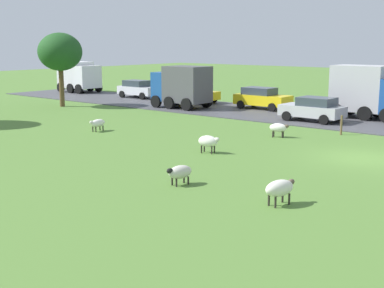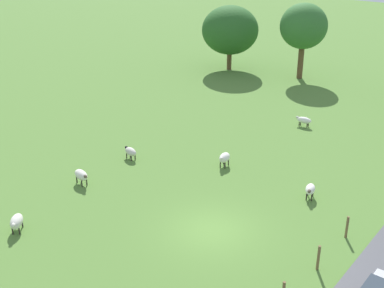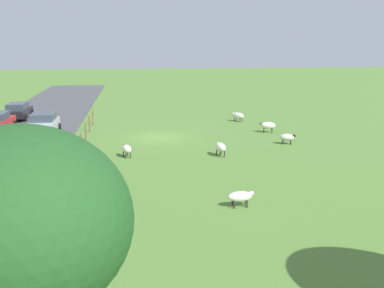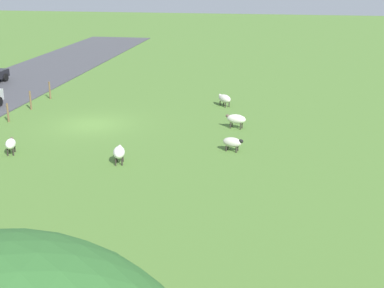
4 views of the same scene
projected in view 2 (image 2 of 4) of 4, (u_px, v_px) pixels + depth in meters
ground_plane at (212, 230)px, 24.61m from camera, size 160.00×160.00×0.00m
sheep_0 at (130, 152)px, 31.84m from camera, size 1.14×0.71×0.74m
sheep_1 at (224, 158)px, 30.83m from camera, size 0.74×1.14×0.85m
sheep_2 at (81, 175)px, 28.72m from camera, size 1.29×0.81×0.84m
sheep_3 at (304, 120)px, 36.87m from camera, size 1.21×0.55×0.71m
sheep_4 at (310, 189)px, 27.25m from camera, size 0.77×1.12×0.79m
sheep_5 at (16, 222)px, 24.35m from camera, size 1.17×1.21×0.81m
tree_0 at (230, 30)px, 49.82m from camera, size 5.51×5.51×6.27m
tree_2 at (304, 26)px, 46.56m from camera, size 4.32×4.32×6.96m
fence_post_2 at (318, 258)px, 21.62m from camera, size 0.12×0.12×1.18m
fence_post_3 at (347, 227)px, 23.85m from camera, size 0.12×0.12×1.12m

